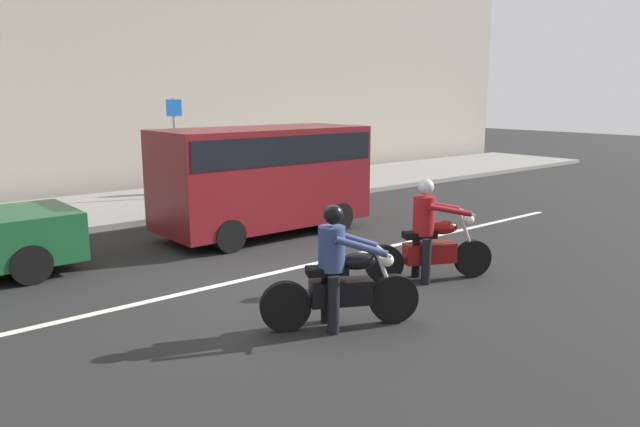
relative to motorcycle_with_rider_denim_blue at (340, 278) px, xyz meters
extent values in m
plane|color=#242424|center=(0.43, 1.57, -0.65)|extent=(80.00, 80.00, 0.00)
cube|color=gray|center=(0.43, 9.57, -0.58)|extent=(40.00, 4.40, 0.14)
cube|color=silver|center=(-0.02, 2.47, -0.65)|extent=(18.00, 0.14, 0.01)
cylinder|color=black|center=(0.64, -0.34, -0.33)|extent=(0.63, 0.41, 0.65)
cylinder|color=black|center=(-0.62, 0.32, -0.33)|extent=(0.63, 0.41, 0.65)
cylinder|color=silver|center=(0.54, -0.28, 0.00)|extent=(0.33, 0.21, 0.73)
cube|color=black|center=(0.01, -0.01, -0.19)|extent=(0.82, 0.61, 0.32)
ellipsoid|color=black|center=(0.21, -0.11, 0.20)|extent=(0.54, 0.44, 0.22)
cube|color=black|center=(-0.15, 0.08, 0.10)|extent=(0.57, 0.45, 0.10)
cylinder|color=silver|center=(0.48, -0.26, 0.34)|extent=(0.36, 0.64, 0.04)
sphere|color=silver|center=(0.55, -0.29, 0.20)|extent=(0.17, 0.17, 0.17)
cylinder|color=silver|center=(-0.18, 0.27, -0.31)|extent=(0.65, 0.39, 0.07)
cylinder|color=black|center=(-0.20, -0.12, -0.29)|extent=(0.20, 0.20, 0.74)
cylinder|color=black|center=(-0.02, 0.23, -0.29)|extent=(0.20, 0.20, 0.74)
cylinder|color=navy|center=(-0.09, 0.05, 0.39)|extent=(0.46, 0.46, 0.57)
cylinder|color=navy|center=(0.09, -0.30, 0.45)|extent=(0.65, 0.40, 0.31)
cylinder|color=navy|center=(0.30, 0.09, 0.45)|extent=(0.65, 0.40, 0.31)
sphere|color=tan|center=(-0.08, 0.04, 0.79)|extent=(0.20, 0.20, 0.20)
sphere|color=black|center=(-0.08, 0.04, 0.82)|extent=(0.25, 0.25, 0.25)
cylinder|color=black|center=(3.11, 0.23, -0.35)|extent=(0.60, 0.38, 0.61)
cylinder|color=black|center=(1.75, 0.91, -0.35)|extent=(0.60, 0.38, 0.61)
cylinder|color=silver|center=(3.00, 0.29, 0.05)|extent=(0.37, 0.22, 0.85)
cube|color=maroon|center=(2.43, 0.57, -0.21)|extent=(0.87, 0.63, 0.32)
ellipsoid|color=maroon|center=(2.63, 0.47, 0.20)|extent=(0.54, 0.43, 0.22)
cube|color=black|center=(2.27, 0.65, 0.10)|extent=(0.57, 0.45, 0.10)
cylinder|color=silver|center=(2.95, 0.31, 0.44)|extent=(0.35, 0.64, 0.04)
sphere|color=silver|center=(3.02, 0.28, 0.30)|extent=(0.17, 0.17, 0.17)
cylinder|color=silver|center=(2.24, 0.85, -0.33)|extent=(0.66, 0.38, 0.07)
cylinder|color=black|center=(2.22, 0.46, -0.29)|extent=(0.20, 0.20, 0.73)
cylinder|color=black|center=(2.40, 0.81, -0.29)|extent=(0.20, 0.20, 0.73)
cylinder|color=maroon|center=(2.32, 0.63, 0.40)|extent=(0.46, 0.46, 0.62)
cylinder|color=maroon|center=(2.54, 0.27, 0.52)|extent=(0.68, 0.40, 0.23)
cylinder|color=maroon|center=(2.73, 0.67, 0.52)|extent=(0.68, 0.40, 0.23)
sphere|color=tan|center=(2.34, 0.62, 0.83)|extent=(0.20, 0.20, 0.20)
sphere|color=#B7B7BC|center=(2.34, 0.62, 0.86)|extent=(0.25, 0.25, 0.25)
cube|color=maroon|center=(2.24, 4.98, 0.59)|extent=(4.45, 1.90, 2.01)
cube|color=black|center=(2.24, 4.98, 1.20)|extent=(4.32, 1.93, 0.56)
cylinder|color=black|center=(3.62, 4.98, -0.33)|extent=(0.64, 1.96, 0.64)
cylinder|color=black|center=(0.86, 4.98, -0.33)|extent=(0.64, 1.96, 0.64)
cylinder|color=black|center=(-2.55, 5.23, -0.33)|extent=(0.64, 1.82, 0.64)
cylinder|color=gray|center=(2.58, 9.67, 0.83)|extent=(0.08, 0.08, 2.69)
cube|color=#1959B2|center=(2.58, 9.64, 1.92)|extent=(0.44, 0.03, 0.44)
cylinder|color=black|center=(3.72, 9.99, -0.05)|extent=(0.14, 0.14, 0.93)
cylinder|color=black|center=(3.92, 9.99, -0.05)|extent=(0.14, 0.14, 0.93)
cylinder|color=black|center=(3.82, 9.99, 0.71)|extent=(0.34, 0.34, 0.59)
sphere|color=tan|center=(3.82, 9.99, 1.11)|extent=(0.21, 0.21, 0.21)
camera|label=1|loc=(-4.86, -5.47, 2.29)|focal=33.81mm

